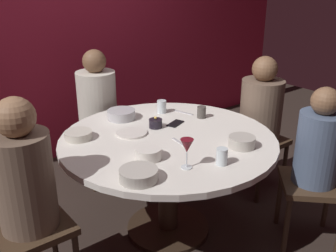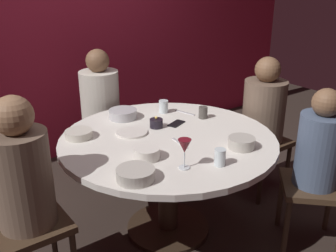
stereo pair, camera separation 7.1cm
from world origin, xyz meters
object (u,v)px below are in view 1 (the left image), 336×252
at_px(bowl_salad_center, 78,135).
at_px(cup_by_right_diner, 222,156).
at_px(cell_phone, 175,123).
at_px(cup_by_left_diner, 162,107).
at_px(wine_glass, 187,147).
at_px(bowl_serving_large, 121,114).
at_px(bowl_rice_portion, 242,142).
at_px(seated_diner_back, 97,102).
at_px(bowl_sauce_side, 139,175).
at_px(seated_diner_front_right, 318,151).
at_px(dinner_plate, 131,133).
at_px(bowl_small_white, 148,153).
at_px(cup_near_candle, 202,112).
at_px(seated_diner_right, 261,110).
at_px(dining_table, 168,155).
at_px(candle_holder, 156,123).
at_px(seated_diner_left, 25,181).

height_order(bowl_salad_center, cup_by_right_diner, cup_by_right_diner).
bearing_deg(cell_phone, cup_by_left_diner, 143.28).
xyz_separation_m(wine_glass, cup_by_right_diner, (0.19, -0.09, -0.08)).
relative_size(bowl_serving_large, bowl_rice_portion, 1.24).
xyz_separation_m(bowl_serving_large, cup_by_left_diner, (0.32, -0.08, 0.02)).
relative_size(seated_diner_back, bowl_sauce_side, 5.64).
relative_size(seated_diner_front_right, dinner_plate, 5.20).
height_order(bowl_small_white, cup_near_candle, cup_near_candle).
xyz_separation_m(bowl_small_white, cup_by_left_diner, (0.55, 0.59, 0.02)).
bearing_deg(bowl_serving_large, cup_near_candle, -36.26).
relative_size(seated_diner_right, bowl_serving_large, 5.51).
height_order(dining_table, bowl_salad_center, bowl_salad_center).
xyz_separation_m(candle_holder, dinner_plate, (-0.20, 0.01, -0.02)).
relative_size(seated_diner_front_right, cup_near_candle, 12.74).
height_order(candle_holder, bowl_serving_large, candle_holder).
bearing_deg(bowl_sauce_side, dinner_plate, 60.37).
bearing_deg(cell_phone, dinner_plate, -119.12).
relative_size(seated_diner_left, bowl_serving_large, 5.74).
relative_size(seated_diner_front_right, bowl_sauce_side, 5.35).
bearing_deg(bowl_salad_center, bowl_small_white, -69.71).
bearing_deg(dining_table, seated_diner_front_right, -45.00).
bearing_deg(candle_holder, bowl_salad_center, 163.06).
xyz_separation_m(dining_table, seated_diner_back, (0.00, 0.98, 0.12)).
distance_m(cell_phone, cup_near_candle, 0.24).
height_order(bowl_sauce_side, bowl_rice_portion, bowl_rice_portion).
relative_size(cell_phone, cup_by_left_diner, 1.42).
relative_size(cell_phone, cup_near_candle, 1.59).
distance_m(dinner_plate, cup_by_right_diner, 0.72).
xyz_separation_m(wine_glass, cup_near_candle, (0.61, 0.54, -0.08)).
distance_m(seated_diner_front_right, cup_by_left_diner, 1.18).
bearing_deg(seated_diner_right, bowl_rice_portion, 30.56).
xyz_separation_m(seated_diner_right, seated_diner_front_right, (-0.27, -0.69, -0.03)).
relative_size(seated_diner_left, candle_holder, 12.92).
xyz_separation_m(seated_diner_right, cell_phone, (-0.77, 0.15, 0.02)).
xyz_separation_m(bowl_rice_portion, cup_near_candle, (0.15, 0.54, 0.01)).
bearing_deg(cup_near_candle, bowl_salad_center, 166.74).
height_order(bowl_small_white, bowl_sauce_side, bowl_small_white).
xyz_separation_m(candle_holder, bowl_rice_portion, (0.24, -0.60, 0.00)).
relative_size(dining_table, bowl_salad_center, 7.98).
bearing_deg(cup_by_left_diner, seated_diner_left, -161.48).
bearing_deg(candle_holder, dinner_plate, 176.86).
bearing_deg(cup_by_right_diner, dinner_plate, 103.20).
bearing_deg(wine_glass, candle_holder, 69.51).
height_order(wine_glass, bowl_sauce_side, wine_glass).
bearing_deg(seated_diner_right, bowl_salad_center, -13.52).
height_order(dinner_plate, bowl_sauce_side, bowl_sauce_side).
height_order(dining_table, cup_by_right_diner, cup_by_right_diner).
distance_m(seated_diner_front_right, bowl_salad_center, 1.57).
bearing_deg(candle_holder, bowl_sauce_side, -133.33).
bearing_deg(cup_by_left_diner, cup_near_candle, -58.65).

